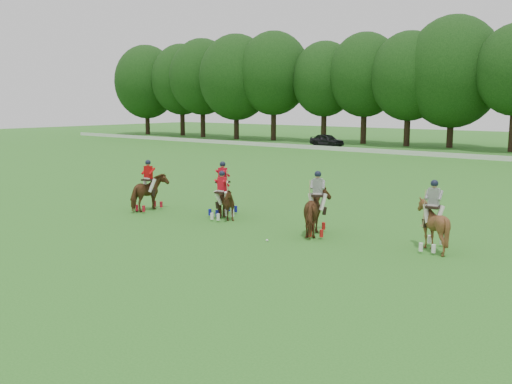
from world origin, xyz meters
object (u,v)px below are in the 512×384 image
Objects in this scene: car_left at (327,140)px; polo_red_a at (149,192)px; polo_red_c at (223,196)px; polo_red_b at (222,203)px; polo_ball at (267,240)px; polo_stripe_b at (432,225)px; polo_stripe_a at (317,212)px.

polo_red_a is (14.25, -38.90, 0.15)m from car_left.
car_left is 41.55m from polo_red_c.
polo_red_b is (18.31, -38.29, 0.02)m from car_left.
car_left is 45.93m from polo_ball.
polo_ball is at bearing -26.01° from polo_red_b.
polo_stripe_b is 27.07× the size of polo_ball.
polo_stripe_a is 2.36m from polo_ball.
polo_red_c reaches higher than polo_red_b.
polo_red_c is (3.46, 1.32, 0.02)m from polo_red_a.
polo_red_a is at bearing -171.41° from polo_red_b.
polo_red_b is at bearing -49.81° from polo_red_c.
polo_stripe_a reaches higher than polo_stripe_b.
polo_stripe_a reaches higher than polo_ball.
polo_ball is (3.91, -1.91, -0.70)m from polo_red_b.
car_left is 46.51m from polo_stripe_b.
car_left is 2.00× the size of polo_red_b.
polo_stripe_a is 27.46× the size of polo_ball.
polo_stripe_a reaches higher than car_left.
polo_red_c is (17.71, -37.58, 0.17)m from car_left.
car_left is 1.72× the size of polo_stripe_a.
polo_stripe_a reaches higher than polo_red_c.
polo_red_b is at bearing 8.59° from polo_red_a.
polo_red_a is 3.70m from polo_red_c.
polo_red_a is at bearing -175.32° from polo_stripe_a.
car_left is 47.22× the size of polo_ball.
polo_red_b is at bearing 153.99° from polo_ball.
polo_red_c is at bearing 173.68° from polo_stripe_a.
polo_red_b is at bearing -175.72° from polo_stripe_b.
polo_red_a is 0.97× the size of polo_stripe_a.
polo_red_b is 4.77m from polo_stripe_a.
polo_stripe_b reaches higher than polo_ball.
car_left is at bearing 115.55° from polo_red_b.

